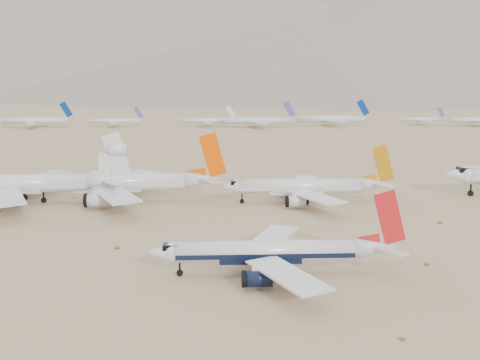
# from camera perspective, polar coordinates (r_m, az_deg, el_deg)

# --- Properties ---
(ground) EXTENTS (7000.00, 7000.00, 0.00)m
(ground) POSITION_cam_1_polar(r_m,az_deg,el_deg) (102.05, 4.49, -8.53)
(ground) COLOR #876D4F
(ground) RESTS_ON ground
(main_airliner) EXTENTS (39.68, 38.76, 14.00)m
(main_airliner) POSITION_cam_1_polar(r_m,az_deg,el_deg) (98.74, 3.44, -6.81)
(main_airliner) COLOR silver
(main_airliner) RESTS_ON ground
(row2_gold_tail) EXTENTS (42.19, 41.26, 15.02)m
(row2_gold_tail) POSITION_cam_1_polar(r_m,az_deg,el_deg) (155.34, 6.32, -0.64)
(row2_gold_tail) COLOR silver
(row2_gold_tail) RESTS_ON ground
(row2_orange_tail) EXTENTS (50.70, 49.60, 18.09)m
(row2_orange_tail) POSITION_cam_1_polar(r_m,az_deg,el_deg) (158.19, -11.21, -0.26)
(row2_orange_tail) COLOR silver
(row2_orange_tail) RESTS_ON ground
(row2_white_trijet) EXTENTS (52.00, 50.82, 18.43)m
(row2_white_trijet) POSITION_cam_1_polar(r_m,az_deg,el_deg) (162.59, -19.81, -0.29)
(row2_white_trijet) COLOR silver
(row2_white_trijet) RESTS_ON ground
(distant_storage_row) EXTENTS (561.48, 54.69, 15.49)m
(distant_storage_row) POSITION_cam_1_polar(r_m,az_deg,el_deg) (399.07, -2.12, 5.72)
(distant_storage_row) COLOR silver
(distant_storage_row) RESTS_ON ground
(mountain_range) EXTENTS (7354.00, 3024.00, 470.00)m
(mountain_range) POSITION_cam_1_polar(r_m,az_deg,el_deg) (1753.29, -0.16, 14.85)
(mountain_range) COLOR slate
(mountain_range) RESTS_ON ground
(foothills) EXTENTS (4637.50, 1395.00, 155.00)m
(foothills) POSITION_cam_1_polar(r_m,az_deg,el_deg) (1312.61, 21.77, 10.53)
(foothills) COLOR slate
(foothills) RESTS_ON ground
(desert_scrub) EXTENTS (261.14, 121.67, 0.65)m
(desert_scrub) POSITION_cam_1_polar(r_m,az_deg,el_deg) (77.34, 5.15, -14.43)
(desert_scrub) COLOR brown
(desert_scrub) RESTS_ON ground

